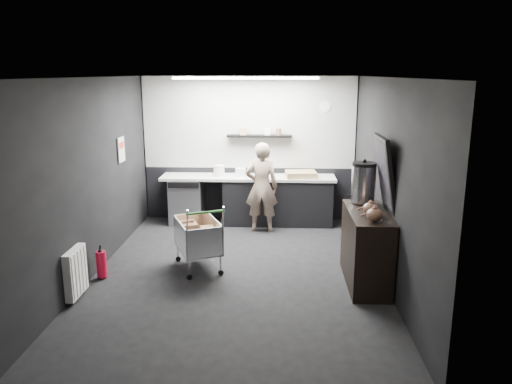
{
  "coord_description": "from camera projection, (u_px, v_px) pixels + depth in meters",
  "views": [
    {
      "loc": [
        0.56,
        -6.56,
        2.76
      ],
      "look_at": [
        0.24,
        0.4,
        1.09
      ],
      "focal_mm": 35.0,
      "sensor_mm": 36.0,
      "label": 1
    }
  ],
  "objects": [
    {
      "name": "floor",
      "position": [
        238.0,
        273.0,
        7.04
      ],
      "size": [
        5.5,
        5.5,
        0.0
      ],
      "primitive_type": "plane",
      "color": "black",
      "rests_on": "ground"
    },
    {
      "name": "ceiling",
      "position": [
        236.0,
        77.0,
        6.41
      ],
      "size": [
        5.5,
        5.5,
        0.0
      ],
      "primitive_type": "plane",
      "rotation": [
        3.14,
        0.0,
        0.0
      ],
      "color": "silver",
      "rests_on": "wall_back"
    },
    {
      "name": "wall_back",
      "position": [
        249.0,
        149.0,
        9.4
      ],
      "size": [
        5.5,
        0.0,
        5.5
      ],
      "primitive_type": "plane",
      "rotation": [
        1.57,
        0.0,
        0.0
      ],
      "color": "black",
      "rests_on": "floor"
    },
    {
      "name": "wall_front",
      "position": [
        209.0,
        251.0,
        4.05
      ],
      "size": [
        5.5,
        0.0,
        5.5
      ],
      "primitive_type": "plane",
      "rotation": [
        -1.57,
        0.0,
        0.0
      ],
      "color": "black",
      "rests_on": "floor"
    },
    {
      "name": "wall_left",
      "position": [
        91.0,
        178.0,
        6.81
      ],
      "size": [
        0.0,
        5.5,
        5.5
      ],
      "primitive_type": "plane",
      "rotation": [
        1.57,
        0.0,
        1.57
      ],
      "color": "black",
      "rests_on": "floor"
    },
    {
      "name": "wall_right",
      "position": [
        387.0,
        181.0,
        6.64
      ],
      "size": [
        0.0,
        5.5,
        5.5
      ],
      "primitive_type": "plane",
      "rotation": [
        1.57,
        0.0,
        -1.57
      ],
      "color": "black",
      "rests_on": "floor"
    },
    {
      "name": "kitchen_wall_panel",
      "position": [
        249.0,
        123.0,
        9.26
      ],
      "size": [
        3.95,
        0.02,
        1.7
      ],
      "primitive_type": "cube",
      "color": "#B3B4AF",
      "rests_on": "wall_back"
    },
    {
      "name": "dado_panel",
      "position": [
        249.0,
        193.0,
        9.58
      ],
      "size": [
        3.95,
        0.02,
        1.0
      ],
      "primitive_type": "cube",
      "color": "black",
      "rests_on": "wall_back"
    },
    {
      "name": "floating_shelf",
      "position": [
        259.0,
        136.0,
        9.2
      ],
      "size": [
        1.2,
        0.22,
        0.04
      ],
      "primitive_type": "cube",
      "color": "black",
      "rests_on": "wall_back"
    },
    {
      "name": "wall_clock",
      "position": [
        325.0,
        107.0,
        9.12
      ],
      "size": [
        0.2,
        0.03,
        0.2
      ],
      "primitive_type": "cylinder",
      "rotation": [
        1.57,
        0.0,
        0.0
      ],
      "color": "white",
      "rests_on": "wall_back"
    },
    {
      "name": "poster",
      "position": [
        121.0,
        150.0,
        8.03
      ],
      "size": [
        0.02,
        0.3,
        0.4
      ],
      "primitive_type": "cube",
      "color": "silver",
      "rests_on": "wall_left"
    },
    {
      "name": "poster_red_band",
      "position": [
        121.0,
        145.0,
        8.01
      ],
      "size": [
        0.02,
        0.22,
        0.1
      ],
      "primitive_type": "cube",
      "color": "red",
      "rests_on": "poster"
    },
    {
      "name": "radiator",
      "position": [
        76.0,
        272.0,
        6.17
      ],
      "size": [
        0.1,
        0.5,
        0.6
      ],
      "primitive_type": "cube",
      "color": "white",
      "rests_on": "wall_left"
    },
    {
      "name": "ceiling_strip",
      "position": [
        246.0,
        78.0,
        8.21
      ],
      "size": [
        2.4,
        0.2,
        0.04
      ],
      "primitive_type": "cube",
      "color": "white",
      "rests_on": "ceiling"
    },
    {
      "name": "prep_counter",
      "position": [
        255.0,
        200.0,
        9.28
      ],
      "size": [
        3.2,
        0.61,
        0.9
      ],
      "color": "black",
      "rests_on": "floor"
    },
    {
      "name": "person",
      "position": [
        262.0,
        187.0,
        8.76
      ],
      "size": [
        0.58,
        0.38,
        1.59
      ],
      "primitive_type": "imported",
      "rotation": [
        0.0,
        0.0,
        3.14
      ],
      "color": "beige",
      "rests_on": "floor"
    },
    {
      "name": "shopping_cart",
      "position": [
        198.0,
        238.0,
        7.12
      ],
      "size": [
        0.85,
        1.09,
        0.97
      ],
      "color": "silver",
      "rests_on": "floor"
    },
    {
      "name": "sideboard",
      "position": [
        367.0,
        238.0,
        6.62
      ],
      "size": [
        0.57,
        1.32,
        1.98
      ],
      "color": "black",
      "rests_on": "floor"
    },
    {
      "name": "fire_extinguisher",
      "position": [
        101.0,
        263.0,
        6.82
      ],
      "size": [
        0.14,
        0.14,
        0.45
      ],
      "color": "red",
      "rests_on": "floor"
    },
    {
      "name": "cardboard_box",
      "position": [
        301.0,
        174.0,
        9.08
      ],
      "size": [
        0.58,
        0.46,
        0.11
      ],
      "primitive_type": "cube",
      "rotation": [
        0.0,
        0.0,
        0.1
      ],
      "color": "tan",
      "rests_on": "prep_counter"
    },
    {
      "name": "pink_tub",
      "position": [
        219.0,
        171.0,
        9.18
      ],
      "size": [
        0.2,
        0.2,
        0.2
      ],
      "primitive_type": "cylinder",
      "color": "#F6D5DA",
      "rests_on": "prep_counter"
    },
    {
      "name": "white_container",
      "position": [
        241.0,
        172.0,
        9.12
      ],
      "size": [
        0.18,
        0.14,
        0.16
      ],
      "primitive_type": "cube",
      "rotation": [
        0.0,
        0.0,
        -0.03
      ],
      "color": "white",
      "rests_on": "prep_counter"
    }
  ]
}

